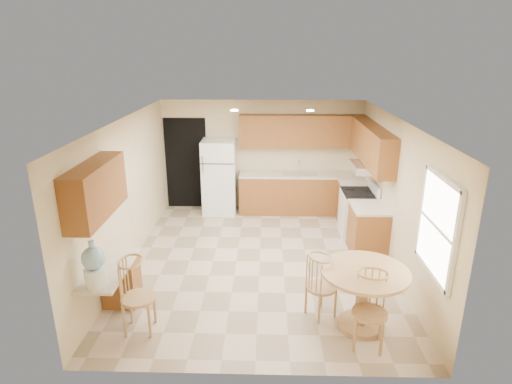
{
  "coord_description": "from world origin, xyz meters",
  "views": [
    {
      "loc": [
        0.12,
        -6.75,
        3.59
      ],
      "look_at": [
        -0.07,
        0.3,
        1.2
      ],
      "focal_mm": 30.0,
      "sensor_mm": 36.0,
      "label": 1
    }
  ],
  "objects_px": {
    "chair_table_b": "(372,308)",
    "chair_desk": "(135,293)",
    "dining_table": "(363,290)",
    "chair_table_a": "(322,283)",
    "water_crock": "(94,265)",
    "stove": "(358,213)",
    "refrigerator": "(220,177)"
  },
  "relations": [
    {
      "from": "refrigerator",
      "to": "chair_table_b",
      "type": "height_order",
      "value": "refrigerator"
    },
    {
      "from": "refrigerator",
      "to": "chair_desk",
      "type": "height_order",
      "value": "refrigerator"
    },
    {
      "from": "chair_table_b",
      "to": "chair_table_a",
      "type": "bearing_deg",
      "value": -39.44
    },
    {
      "from": "chair_desk",
      "to": "water_crock",
      "type": "distance_m",
      "value": 0.62
    },
    {
      "from": "stove",
      "to": "chair_desk",
      "type": "bearing_deg",
      "value": -137.0
    },
    {
      "from": "dining_table",
      "to": "chair_table_b",
      "type": "height_order",
      "value": "chair_table_b"
    },
    {
      "from": "refrigerator",
      "to": "stove",
      "type": "relative_size",
      "value": 1.53
    },
    {
      "from": "refrigerator",
      "to": "dining_table",
      "type": "height_order",
      "value": "refrigerator"
    },
    {
      "from": "chair_desk",
      "to": "water_crock",
      "type": "height_order",
      "value": "water_crock"
    },
    {
      "from": "stove",
      "to": "chair_table_b",
      "type": "relative_size",
      "value": 1.09
    },
    {
      "from": "chair_table_a",
      "to": "water_crock",
      "type": "height_order",
      "value": "water_crock"
    },
    {
      "from": "dining_table",
      "to": "water_crock",
      "type": "relative_size",
      "value": 1.9
    },
    {
      "from": "refrigerator",
      "to": "chair_desk",
      "type": "distance_m",
      "value": 4.51
    },
    {
      "from": "stove",
      "to": "chair_table_a",
      "type": "bearing_deg",
      "value": -110.26
    },
    {
      "from": "dining_table",
      "to": "refrigerator",
      "type": "bearing_deg",
      "value": 119.19
    },
    {
      "from": "refrigerator",
      "to": "dining_table",
      "type": "bearing_deg",
      "value": -60.81
    },
    {
      "from": "refrigerator",
      "to": "dining_table",
      "type": "xyz_separation_m",
      "value": [
        2.35,
        -4.21,
        -0.28
      ]
    },
    {
      "from": "refrigerator",
      "to": "chair_desk",
      "type": "relative_size",
      "value": 1.64
    },
    {
      "from": "dining_table",
      "to": "chair_table_b",
      "type": "bearing_deg",
      "value": -90.0
    },
    {
      "from": "stove",
      "to": "chair_table_a",
      "type": "distance_m",
      "value": 3.01
    },
    {
      "from": "refrigerator",
      "to": "dining_table",
      "type": "relative_size",
      "value": 1.45
    },
    {
      "from": "chair_table_a",
      "to": "refrigerator",
      "type": "bearing_deg",
      "value": 171.04
    },
    {
      "from": "dining_table",
      "to": "chair_table_b",
      "type": "xyz_separation_m",
      "value": [
        0.0,
        -0.49,
        0.05
      ]
    },
    {
      "from": "chair_table_a",
      "to": "water_crock",
      "type": "relative_size",
      "value": 1.52
    },
    {
      "from": "chair_table_a",
      "to": "chair_desk",
      "type": "height_order",
      "value": "chair_desk"
    },
    {
      "from": "stove",
      "to": "dining_table",
      "type": "xyz_separation_m",
      "value": [
        -0.52,
        -2.99,
        0.09
      ]
    },
    {
      "from": "dining_table",
      "to": "water_crock",
      "type": "xyz_separation_m",
      "value": [
        -3.4,
        -0.31,
        0.49
      ]
    },
    {
      "from": "refrigerator",
      "to": "chair_table_a",
      "type": "bearing_deg",
      "value": -65.62
    },
    {
      "from": "dining_table",
      "to": "chair_desk",
      "type": "height_order",
      "value": "chair_desk"
    },
    {
      "from": "chair_table_b",
      "to": "chair_desk",
      "type": "bearing_deg",
      "value": 7.54
    },
    {
      "from": "chair_table_a",
      "to": "chair_desk",
      "type": "relative_size",
      "value": 0.9
    },
    {
      "from": "chair_table_b",
      "to": "refrigerator",
      "type": "bearing_deg",
      "value": -51.31
    }
  ]
}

